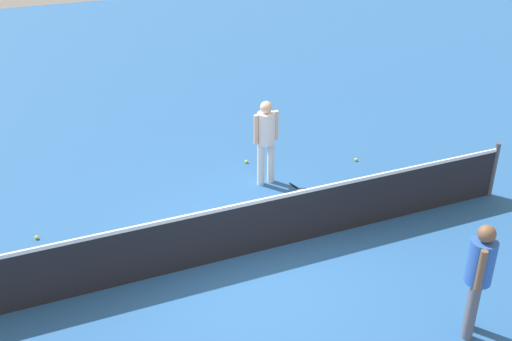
# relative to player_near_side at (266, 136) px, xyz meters

# --- Properties ---
(ground_plane) EXTENTS (40.00, 40.00, 0.00)m
(ground_plane) POSITION_rel_player_near_side_xyz_m (1.30, 2.09, -1.01)
(ground_plane) COLOR #265693
(court_net) EXTENTS (10.09, 0.09, 1.07)m
(court_net) POSITION_rel_player_near_side_xyz_m (1.30, 2.09, -0.51)
(court_net) COLOR #4C4C51
(court_net) RESTS_ON ground_plane
(player_near_side) EXTENTS (0.53, 0.37, 1.70)m
(player_near_side) POSITION_rel_player_near_side_xyz_m (0.00, 0.00, 0.00)
(player_near_side) COLOR white
(player_near_side) RESTS_ON ground_plane
(player_far_side) EXTENTS (0.48, 0.48, 1.70)m
(player_far_side) POSITION_rel_player_near_side_xyz_m (-0.80, 4.94, 0.00)
(player_far_side) COLOR #595960
(player_far_side) RESTS_ON ground_plane
(tennis_racket_near_player) EXTENTS (0.37, 0.60, 0.03)m
(tennis_racket_near_player) POSITION_rel_player_near_side_xyz_m (-0.49, 0.62, -1.00)
(tennis_racket_near_player) COLOR blue
(tennis_racket_near_player) RESTS_ON ground_plane
(tennis_ball_near_player) EXTENTS (0.07, 0.07, 0.07)m
(tennis_ball_near_player) POSITION_rel_player_near_side_xyz_m (4.34, 0.31, -0.98)
(tennis_ball_near_player) COLOR #C6E033
(tennis_ball_near_player) RESTS_ON ground_plane
(tennis_ball_by_net) EXTENTS (0.07, 0.07, 0.07)m
(tennis_ball_by_net) POSITION_rel_player_near_side_xyz_m (0.02, -0.94, -0.98)
(tennis_ball_by_net) COLOR #C6E033
(tennis_ball_by_net) RESTS_ON ground_plane
(tennis_ball_midcourt) EXTENTS (0.07, 0.07, 0.07)m
(tennis_ball_midcourt) POSITION_rel_player_near_side_xyz_m (2.57, 0.85, -0.98)
(tennis_ball_midcourt) COLOR #C6E033
(tennis_ball_midcourt) RESTS_ON ground_plane
(tennis_ball_baseline) EXTENTS (0.07, 0.07, 0.07)m
(tennis_ball_baseline) POSITION_rel_player_near_side_xyz_m (-2.13, -0.13, -0.98)
(tennis_ball_baseline) COLOR #C6E033
(tennis_ball_baseline) RESTS_ON ground_plane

